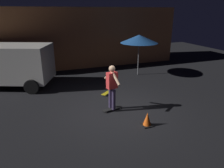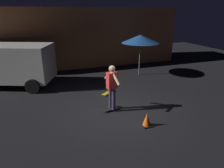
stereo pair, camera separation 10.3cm
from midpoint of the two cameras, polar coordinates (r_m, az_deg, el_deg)
The scene contains 8 objects.
ground_plane at distance 7.84m, azimuth 0.91°, elevation -7.47°, with size 28.00×28.00×0.00m, color black.
low_building at distance 14.77m, azimuth -9.86°, elevation 12.80°, with size 13.24×3.12×3.77m.
parked_van at distance 11.41m, azimuth -28.35°, elevation 5.07°, with size 4.98×3.60×2.03m.
patio_umbrella at distance 11.85m, azimuth 7.25°, elevation 12.22°, with size 2.10×2.10×2.30m.
skateboard_ridden at distance 7.89m, azimuth -0.37°, elevation -6.82°, with size 0.80×0.36×0.07m.
skateboard_spare at distance 9.40m, azimuth -1.47°, elevation -2.33°, with size 0.74×0.63×0.07m.
skater at distance 7.51m, azimuth -0.39°, elevation -0.10°, with size 0.42×0.98×1.67m.
traffic_cone at distance 6.92m, azimuth 9.25°, elevation -9.69°, with size 0.34×0.34×0.46m.
Camera 1 is at (-2.59, -6.48, 3.57)m, focal length 33.19 mm.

